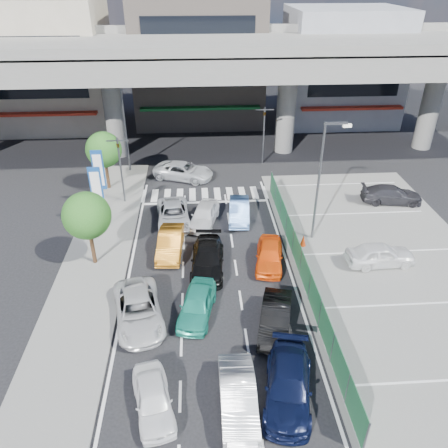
{
  "coord_description": "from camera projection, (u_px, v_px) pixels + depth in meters",
  "views": [
    {
      "loc": [
        -0.54,
        -18.32,
        15.86
      ],
      "look_at": [
        0.98,
        4.6,
        2.17
      ],
      "focal_mm": 35.0,
      "sensor_mm": 36.0,
      "label": 1
    }
  ],
  "objects": [
    {
      "name": "tree_near",
      "position": [
        87.0,
        216.0,
        25.15
      ],
      "size": [
        2.8,
        2.8,
        4.8
      ],
      "color": "#382314",
      "rests_on": "ground"
    },
    {
      "name": "expressway",
      "position": [
        200.0,
        58.0,
        38.22
      ],
      "size": [
        64.0,
        14.0,
        10.75
      ],
      "color": "slate",
      "rests_on": "ground"
    },
    {
      "name": "van_white_back_left",
      "position": [
        153.0,
        399.0,
        17.78
      ],
      "size": [
        2.24,
        3.89,
        1.25
      ],
      "primitive_type": "imported",
      "rotation": [
        0.0,
        0.0,
        0.22
      ],
      "color": "white",
      "rests_on": "ground"
    },
    {
      "name": "kei_truck_front_right",
      "position": [
        239.0,
        211.0,
        31.29
      ],
      "size": [
        1.75,
        4.12,
        1.32
      ],
      "primitive_type": "imported",
      "rotation": [
        0.0,
        0.0,
        -0.09
      ],
      "color": "#5887D0",
      "rests_on": "ground"
    },
    {
      "name": "wagon_silver_front_left",
      "position": [
        173.0,
        215.0,
        30.79
      ],
      "size": [
        2.61,
        4.96,
        1.33
      ],
      "primitive_type": "imported",
      "rotation": [
        0.0,
        0.0,
        0.09
      ],
      "color": "#B6B9BE",
      "rests_on": "ground"
    },
    {
      "name": "minivan_navy_back",
      "position": [
        288.0,
        385.0,
        18.28
      ],
      "size": [
        2.91,
        5.06,
        1.38
      ],
      "primitive_type": "imported",
      "rotation": [
        0.0,
        0.0,
        -0.22
      ],
      "color": "black",
      "rests_on": "ground"
    },
    {
      "name": "parked_sedan_dgrey",
      "position": [
        392.0,
        194.0,
        33.36
      ],
      "size": [
        4.76,
        2.45,
        1.32
      ],
      "primitive_type": "imported",
      "rotation": [
        0.0,
        0.0,
        1.43
      ],
      "color": "#2D2C31",
      "rests_on": "parking_lot"
    },
    {
      "name": "crossing_wagon_silver",
      "position": [
        184.0,
        171.0,
        37.18
      ],
      "size": [
        5.54,
        3.96,
        1.4
      ],
      "primitive_type": "imported",
      "rotation": [
        0.0,
        0.0,
        1.21
      ],
      "color": "silver",
      "rests_on": "ground"
    },
    {
      "name": "building_east",
      "position": [
        341.0,
        66.0,
        49.09
      ],
      "size": [
        12.0,
        10.9,
        12.0
      ],
      "color": "gray",
      "rests_on": "ground"
    },
    {
      "name": "hatch_white_back_mid",
      "position": [
        238.0,
        397.0,
        17.78
      ],
      "size": [
        1.49,
        4.18,
        1.37
      ],
      "primitive_type": "imported",
      "rotation": [
        0.0,
        0.0,
        -0.01
      ],
      "color": "white",
      "rests_on": "ground"
    },
    {
      "name": "signboard_far",
      "position": [
        99.0,
        172.0,
        31.28
      ],
      "size": [
        0.8,
        0.14,
        4.7
      ],
      "color": "#595B60",
      "rests_on": "ground"
    },
    {
      "name": "traffic_light_right",
      "position": [
        264.0,
        122.0,
        38.44
      ],
      "size": [
        1.6,
        1.24,
        5.2
      ],
      "color": "#595B60",
      "rests_on": "ground"
    },
    {
      "name": "taxi_orange_right",
      "position": [
        269.0,
        255.0,
        26.49
      ],
      "size": [
        2.29,
        4.18,
        1.35
      ],
      "primitive_type": "imported",
      "rotation": [
        0.0,
        0.0,
        -0.18
      ],
      "color": "#F8550E",
      "rests_on": "ground"
    },
    {
      "name": "hatch_black_mid_right",
      "position": [
        275.0,
        318.0,
        21.75
      ],
      "size": [
        2.38,
        4.34,
        1.36
      ],
      "primitive_type": "imported",
      "rotation": [
        0.0,
        0.0,
        -0.24
      ],
      "color": "black",
      "rests_on": "ground"
    },
    {
      "name": "building_west",
      "position": [
        50.0,
        65.0,
        47.02
      ],
      "size": [
        12.0,
        10.9,
        13.0
      ],
      "color": "#A19781",
      "rests_on": "ground"
    },
    {
      "name": "sedan_black_mid",
      "position": [
        207.0,
        259.0,
        26.1
      ],
      "size": [
        2.26,
        4.88,
        1.38
      ],
      "primitive_type": "imported",
      "rotation": [
        0.0,
        0.0,
        -0.07
      ],
      "color": "black",
      "rests_on": "ground"
    },
    {
      "name": "street_lamp_right",
      "position": [
        322.0,
        173.0,
        26.96
      ],
      "size": [
        1.65,
        0.22,
        8.0
      ],
      "color": "#595B60",
      "rests_on": "ground"
    },
    {
      "name": "street_lamp_left",
      "position": [
        126.0,
        118.0,
        36.48
      ],
      "size": [
        1.65,
        0.22,
        8.0
      ],
      "color": "#595B60",
      "rests_on": "ground"
    },
    {
      "name": "tree_far",
      "position": [
        104.0,
        150.0,
        34.11
      ],
      "size": [
        2.8,
        2.8,
        4.8
      ],
      "color": "#382314",
      "rests_on": "ground"
    },
    {
      "name": "parked_sedan_white",
      "position": [
        380.0,
        254.0,
        26.39
      ],
      "size": [
        4.2,
        1.84,
        1.41
      ],
      "primitive_type": "imported",
      "rotation": [
        0.0,
        0.0,
        1.61
      ],
      "color": "white",
      "rests_on": "parking_lot"
    },
    {
      "name": "traffic_light_left",
      "position": [
        119.0,
        155.0,
        31.77
      ],
      "size": [
        1.6,
        1.24,
        5.2
      ],
      "color": "#595B60",
      "rests_on": "ground"
    },
    {
      "name": "taxi_orange_left",
      "position": [
        170.0,
        243.0,
        27.59
      ],
      "size": [
        1.74,
        4.28,
        1.38
      ],
      "primitive_type": "imported",
      "rotation": [
        0.0,
        0.0,
        -0.07
      ],
      "color": "#C6751B",
      "rests_on": "ground"
    },
    {
      "name": "sedan_white_mid_left",
      "position": [
        138.0,
        310.0,
        22.27
      ],
      "size": [
        3.25,
        5.33,
        1.38
      ],
      "primitive_type": "imported",
      "rotation": [
        0.0,
        0.0,
        0.2
      ],
      "color": "silver",
      "rests_on": "ground"
    },
    {
      "name": "taxi_teal_mid",
      "position": [
        197.0,
        304.0,
        22.65
      ],
      "size": [
        2.42,
        4.23,
        1.36
      ],
      "primitive_type": "imported",
      "rotation": [
        0.0,
        0.0,
        -0.22
      ],
      "color": "teal",
      "rests_on": "ground"
    },
    {
      "name": "traffic_cone",
      "position": [
        303.0,
        240.0,
        28.32
      ],
      "size": [
        0.47,
        0.47,
        0.76
      ],
      "primitive_type": "cone",
      "rotation": [
        0.0,
        0.0,
        -0.23
      ],
      "color": "red",
      "rests_on": "parking_lot"
    },
    {
      "name": "parking_lot",
      "position": [
        393.0,
        271.0,
        26.18
      ],
      "size": [
        12.0,
        28.0,
        0.06
      ],
      "primitive_type": "cube",
      "color": "slate",
      "rests_on": "ground"
    },
    {
      "name": "sidewalk_left",
      "position": [
        95.0,
        263.0,
        26.85
      ],
      "size": [
        4.0,
        30.0,
        0.12
      ],
      "primitive_type": "cube",
      "color": "slate",
      "rests_on": "ground"
    },
    {
      "name": "signboard_near",
      "position": [
        97.0,
        190.0,
        28.73
      ],
      "size": [
        0.8,
        0.14,
        4.7
      ],
      "color": "#595B60",
      "rests_on": "ground"
    },
    {
      "name": "building_center",
      "position": [
        198.0,
        52.0,
        48.28
      ],
      "size": [
        14.0,
        10.9,
        15.0
      ],
      "color": "gray",
      "rests_on": "ground"
    },
    {
      "name": "ground",
      "position": [
        212.0,
        301.0,
        23.85
      ],
      "size": [
        120.0,
        120.0,
        0.0
      ],
      "primitive_type": "plane",
      "color": "black",
      "rests_on": "ground"
    },
    {
      "name": "sedan_white_front_mid",
      "position": [
        204.0,
        215.0,
        30.72
      ],
      "size": [
        2.58,
        4.33,
        1.38
      ],
      "primitive_type": "imported",
      "rotation": [
        0.0,
        0.0,
        -0.25
      ],
      "color": "silver",
      "rests_on": "ground"
    },
    {
      "name": "fence_run",
      "position": [
        305.0,
        273.0,
        24.55
      ],
      "size": [
        0.16,
        22.0,
        1.8
      ],
      "primitive_type": null,
      "color": "#205D37",
      "rests_on": "ground"
    }
  ]
}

